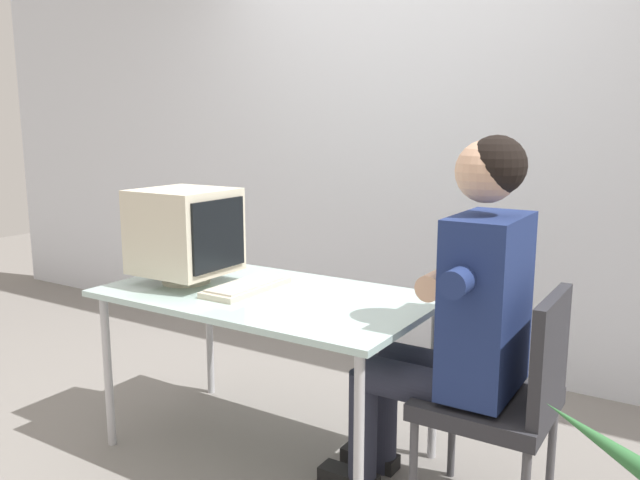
% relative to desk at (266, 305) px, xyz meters
% --- Properties ---
extents(ground_plane, '(12.00, 12.00, 0.00)m').
position_rel_desk_xyz_m(ground_plane, '(0.00, 0.00, -0.66)').
color(ground_plane, gray).
extents(wall_back, '(8.00, 0.10, 3.00)m').
position_rel_desk_xyz_m(wall_back, '(0.30, 1.40, 0.84)').
color(wall_back, silver).
rests_on(wall_back, ground_plane).
extents(desk, '(1.37, 0.77, 0.71)m').
position_rel_desk_xyz_m(desk, '(0.00, 0.00, 0.00)').
color(desk, '#B7B7BC').
rests_on(desk, ground_plane).
extents(crt_monitor, '(0.39, 0.37, 0.42)m').
position_rel_desk_xyz_m(crt_monitor, '(-0.40, -0.05, 0.28)').
color(crt_monitor, beige).
rests_on(crt_monitor, desk).
extents(keyboard, '(0.17, 0.42, 0.03)m').
position_rel_desk_xyz_m(keyboard, '(-0.10, -0.01, 0.07)').
color(keyboard, beige).
rests_on(keyboard, desk).
extents(office_chair, '(0.44, 0.44, 0.86)m').
position_rel_desk_xyz_m(office_chair, '(1.00, 0.04, -0.17)').
color(office_chair, '#4C4C51').
rests_on(office_chair, ground_plane).
extents(person_seated, '(0.72, 0.59, 1.37)m').
position_rel_desk_xyz_m(person_seated, '(0.82, 0.04, 0.09)').
color(person_seated, navy).
rests_on(person_seated, ground_plane).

